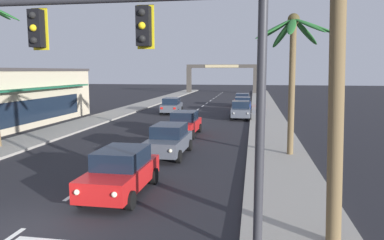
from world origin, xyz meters
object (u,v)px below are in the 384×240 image
sedan_fifth_in_queue (184,123)px  sedan_parked_nearest_kerb (241,110)px  palm_right_second (293,52)px  sedan_lead_at_stop_bar (121,171)px  town_gateway_arch (222,74)px  sedan_oncoming_far (172,106)px  sedan_third_in_queue (169,140)px  palm_right_nearest (336,26)px  traffic_signal_mast (102,49)px  sedan_parked_far_kerb (242,100)px  sedan_parked_mid_kerb (243,105)px

sedan_fifth_in_queue → sedan_parked_nearest_kerb: (3.59, 9.73, 0.00)m
palm_right_second → sedan_fifth_in_queue: bearing=140.8°
sedan_lead_at_stop_bar → town_gateway_arch: (-1.72, 61.71, 2.95)m
sedan_oncoming_far → town_gateway_arch: town_gateway_arch is taller
sedan_third_in_queue → town_gateway_arch: 55.52m
sedan_lead_at_stop_bar → sedan_parked_nearest_kerb: bearing=81.0°
sedan_fifth_in_queue → palm_right_nearest: palm_right_nearest is taller
traffic_signal_mast → sedan_parked_far_kerb: size_ratio=2.54×
palm_right_nearest → town_gateway_arch: palm_right_nearest is taller
sedan_fifth_in_queue → sedan_parked_mid_kerb: (3.62, 15.05, 0.00)m
sedan_third_in_queue → town_gateway_arch: (-2.05, 55.40, 2.95)m
palm_right_nearest → town_gateway_arch: bearing=97.4°
sedan_parked_mid_kerb → sedan_lead_at_stop_bar: bearing=-97.4°
sedan_oncoming_far → sedan_parked_mid_kerb: same height
sedan_parked_far_kerb → palm_right_second: palm_right_second is taller
sedan_third_in_queue → sedan_fifth_in_queue: bearing=93.3°
sedan_lead_at_stop_bar → sedan_parked_nearest_kerb: (3.56, 22.35, 0.00)m
sedan_lead_at_stop_bar → palm_right_second: 10.83m
traffic_signal_mast → sedan_parked_far_kerb: (2.26, 38.06, -4.20)m
palm_right_second → sedan_third_in_queue: bearing=-172.6°
palm_right_nearest → sedan_third_in_queue: bearing=124.0°
sedan_fifth_in_queue → sedan_parked_nearest_kerb: size_ratio=1.00×
sedan_lead_at_stop_bar → sedan_parked_mid_kerb: (3.59, 27.67, 0.00)m
sedan_parked_mid_kerb → palm_right_nearest: (3.09, -30.75, 4.73)m
sedan_third_in_queue → palm_right_second: palm_right_second is taller
sedan_lead_at_stop_bar → sedan_fifth_in_queue: bearing=90.2°
sedan_parked_mid_kerb → palm_right_nearest: bearing=-84.3°
sedan_fifth_in_queue → sedan_parked_mid_kerb: size_ratio=1.01×
sedan_lead_at_stop_bar → palm_right_second: palm_right_second is taller
sedan_parked_mid_kerb → palm_right_second: bearing=-81.4°
palm_right_nearest → sedan_parked_mid_kerb: bearing=95.7°
palm_right_second → town_gateway_arch: size_ratio=0.52×
traffic_signal_mast → sedan_parked_nearest_kerb: bearing=84.6°
sedan_fifth_in_queue → sedan_parked_far_kerb: size_ratio=1.00×
traffic_signal_mast → sedan_parked_mid_kerb: traffic_signal_mast is taller
sedan_lead_at_stop_bar → sedan_parked_far_kerb: bearing=84.4°
traffic_signal_mast → town_gateway_arch: bearing=92.5°
sedan_lead_at_stop_bar → sedan_fifth_in_queue: (-0.03, 12.62, 0.00)m
traffic_signal_mast → sedan_lead_at_stop_bar: bearing=105.6°
sedan_lead_at_stop_bar → traffic_signal_mast: bearing=-74.4°
sedan_parked_nearest_kerb → sedan_parked_far_kerb: bearing=91.0°
sedan_fifth_in_queue → sedan_parked_mid_kerb: bearing=76.5°
sedan_third_in_queue → sedan_parked_mid_kerb: size_ratio=1.00×
palm_right_second → town_gateway_arch: (-8.41, 54.57, -1.69)m
sedan_third_in_queue → sedan_parked_far_kerb: size_ratio=1.00×
traffic_signal_mast → sedan_fifth_in_queue: bearing=93.9°
sedan_parked_far_kerb → sedan_parked_mid_kerb: bearing=-87.9°
sedan_third_in_queue → palm_right_second: size_ratio=0.60×
sedan_fifth_in_queue → sedan_parked_far_kerb: 21.79m
traffic_signal_mast → sedan_oncoming_far: bearing=99.6°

